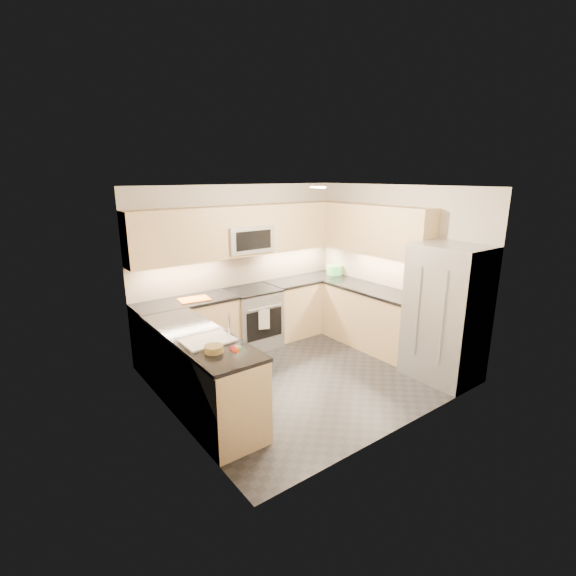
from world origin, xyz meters
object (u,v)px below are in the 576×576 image
(gas_range, at_px, (253,318))
(microwave, at_px, (247,239))
(refrigerator, at_px, (446,313))
(cutting_board, at_px, (194,299))
(utensil_bowl, at_px, (334,270))
(fruit_basket, at_px, (214,349))

(gas_range, relative_size, microwave, 1.20)
(refrigerator, xyz_separation_m, cutting_board, (-2.42, 2.40, 0.05))
(utensil_bowl, bearing_deg, cutting_board, 179.58)
(gas_range, height_order, fruit_basket, fruit_basket)
(refrigerator, height_order, utensil_bowl, refrigerator)
(utensil_bowl, bearing_deg, refrigerator, -95.56)
(utensil_bowl, bearing_deg, gas_range, 178.51)
(refrigerator, distance_m, utensil_bowl, 2.40)
(gas_range, bearing_deg, cutting_board, -178.57)
(microwave, bearing_deg, cutting_board, -171.27)
(cutting_board, bearing_deg, utensil_bowl, -0.42)
(microwave, relative_size, refrigerator, 0.42)
(microwave, relative_size, utensil_bowl, 2.78)
(microwave, distance_m, fruit_basket, 2.60)
(utensil_bowl, height_order, cutting_board, utensil_bowl)
(gas_range, distance_m, utensil_bowl, 1.77)
(cutting_board, xyz_separation_m, fruit_basket, (-0.61, -1.78, 0.03))
(gas_range, height_order, utensil_bowl, utensil_bowl)
(gas_range, height_order, microwave, microwave)
(microwave, height_order, cutting_board, microwave)
(refrigerator, relative_size, utensil_bowl, 6.58)
(gas_range, height_order, refrigerator, refrigerator)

